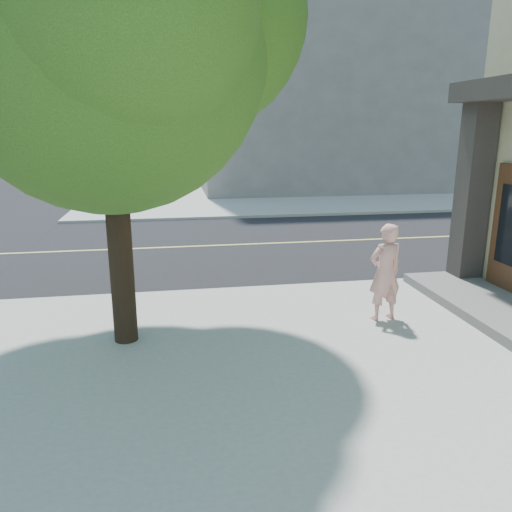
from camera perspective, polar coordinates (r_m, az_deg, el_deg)
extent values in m
plane|color=black|center=(11.31, -26.07, -5.05)|extent=(140.00, 140.00, 0.00)
cube|color=black|center=(15.50, -21.61, 0.47)|extent=(140.00, 9.00, 0.01)
cube|color=#A2A299|center=(33.52, 8.21, 8.52)|extent=(29.00, 25.00, 0.12)
cube|color=slate|center=(10.52, 25.37, -5.17)|extent=(1.60, 4.00, 0.18)
cube|color=#35302B|center=(11.74, 23.77, 7.05)|extent=(0.55, 0.55, 4.20)
cube|color=#422614|center=(11.18, 27.28, 2.70)|extent=(0.10, 1.00, 2.60)
cube|color=slate|center=(34.17, 9.25, 20.46)|extent=(18.00, 16.00, 14.00)
imported|color=#E49D8F|center=(9.12, 14.68, -1.83)|extent=(0.72, 0.54, 1.77)
cylinder|color=black|center=(7.98, -15.59, 3.34)|extent=(0.38, 0.38, 3.81)
sphere|color=#39681D|center=(7.91, -16.93, 21.71)|extent=(4.66, 4.66, 4.66)
sphere|color=#39681D|center=(8.61, -7.37, 25.84)|extent=(3.60, 3.60, 3.60)
sphere|color=#39681D|center=(6.78, -14.49, 25.89)|extent=(3.18, 3.18, 3.18)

